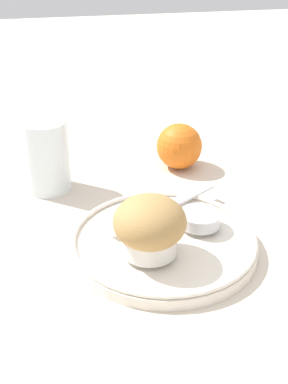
% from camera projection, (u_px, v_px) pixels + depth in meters
% --- Properties ---
extents(ground_plane, '(3.00, 3.00, 0.00)m').
position_uv_depth(ground_plane, '(175.00, 248.00, 0.67)').
color(ground_plane, beige).
extents(plate, '(0.23, 0.23, 0.02)m').
position_uv_depth(plate, '(164.00, 243.00, 0.66)').
color(plate, silver).
rests_on(plate, ground_plane).
extents(muffin, '(0.08, 0.08, 0.07)m').
position_uv_depth(muffin, '(150.00, 226.00, 0.61)').
color(muffin, silver).
rests_on(muffin, plate).
extents(cream_ramekin, '(0.05, 0.05, 0.02)m').
position_uv_depth(cream_ramekin, '(200.00, 218.00, 0.67)').
color(cream_ramekin, silver).
rests_on(cream_ramekin, plate).
extents(berry_pair, '(0.03, 0.02, 0.02)m').
position_uv_depth(berry_pair, '(163.00, 210.00, 0.69)').
color(berry_pair, maroon).
rests_on(berry_pair, plate).
extents(butter_knife, '(0.16, 0.11, 0.00)m').
position_uv_depth(butter_knife, '(164.00, 208.00, 0.71)').
color(butter_knife, silver).
rests_on(butter_knife, plate).
extents(orange_fruit, '(0.07, 0.07, 0.07)m').
position_uv_depth(orange_fruit, '(179.00, 146.00, 0.85)').
color(orange_fruit, orange).
rests_on(orange_fruit, ground_plane).
extents(juice_glass, '(0.07, 0.07, 0.11)m').
position_uv_depth(juice_glass, '(46.00, 156.00, 0.78)').
color(juice_glass, silver).
rests_on(juice_glass, ground_plane).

